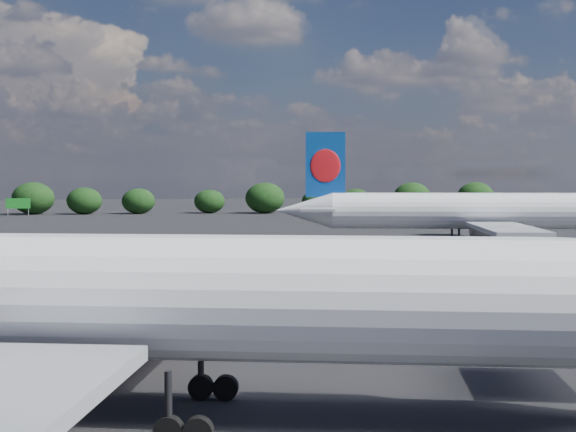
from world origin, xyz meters
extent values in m
plane|color=black|center=(0.00, 60.00, 0.00)|extent=(500.00, 500.00, 0.00)
cylinder|color=white|center=(6.26, -1.90, 5.36)|extent=(40.48, 17.36, 5.36)
cube|color=#ABADB3|center=(8.41, 12.04, 3.65)|extent=(13.10, 22.55, 0.59)
cylinder|color=red|center=(4.75, 7.57, 2.25)|extent=(5.98, 4.37, 2.90)
cube|color=#ABADB3|center=(4.75, 7.57, 3.00)|extent=(2.35, 1.02, 1.29)
cylinder|color=black|center=(7.34, -5.61, 1.61)|extent=(0.38, 0.38, 2.68)
cylinder|color=black|center=(7.34, -5.61, 0.59)|extent=(1.27, 0.81, 1.18)
cylinder|color=black|center=(8.47, -5.97, 0.59)|extent=(1.27, 0.81, 1.18)
cylinder|color=black|center=(9.27, 0.52, 1.61)|extent=(0.38, 0.38, 2.68)
cylinder|color=black|center=(9.27, 0.52, 0.59)|extent=(1.27, 0.81, 1.18)
cylinder|color=black|center=(10.40, 0.17, 0.59)|extent=(1.27, 0.81, 1.18)
cylinder|color=white|center=(56.22, 71.26, 5.27)|extent=(40.05, 15.48, 5.27)
cone|color=white|center=(32.80, 77.54, 5.27)|extent=(9.51, 7.28, 5.27)
cube|color=#0D4093|center=(35.86, 76.72, 12.02)|extent=(5.74, 2.01, 9.49)
ellipsoid|color=red|center=(35.78, 76.42, 11.83)|extent=(4.33, 1.35, 4.85)
ellipsoid|color=red|center=(35.94, 77.03, 11.83)|extent=(4.33, 1.35, 4.85)
cube|color=#ABADB3|center=(33.34, 71.40, 5.69)|extent=(6.22, 7.34, 0.32)
cube|color=#ABADB3|center=(36.34, 82.60, 5.69)|extent=(6.22, 7.34, 0.32)
cube|color=#ABADB3|center=(54.70, 57.48, 3.58)|extent=(12.08, 22.14, 0.58)
cube|color=#ABADB3|center=(61.81, 83.95, 3.58)|extent=(12.08, 22.14, 0.58)
cylinder|color=#ABADB3|center=(58.10, 62.02, 2.21)|extent=(5.83, 4.12, 2.85)
cube|color=#ABADB3|center=(58.10, 62.02, 2.95)|extent=(2.32, 0.91, 1.26)
cylinder|color=#ABADB3|center=(62.48, 78.31, 2.21)|extent=(5.83, 4.12, 2.85)
cube|color=#ABADB3|center=(62.48, 78.31, 2.95)|extent=(2.32, 0.91, 1.26)
cylinder|color=black|center=(53.36, 68.75, 1.58)|extent=(0.36, 0.36, 2.64)
cylinder|color=black|center=(53.36, 68.75, 0.58)|extent=(1.24, 0.76, 1.16)
cylinder|color=black|center=(52.24, 69.05, 0.58)|extent=(1.24, 0.76, 1.16)
cylinder|color=black|center=(55.00, 74.86, 1.58)|extent=(0.36, 0.36, 2.64)
cylinder|color=black|center=(55.00, 74.86, 0.58)|extent=(1.24, 0.76, 1.16)
cylinder|color=black|center=(53.88, 75.16, 0.58)|extent=(1.24, 0.76, 1.16)
cube|color=#16701E|center=(-18.00, 176.00, 3.20)|extent=(6.00, 0.30, 2.60)
cylinder|color=gray|center=(-20.50, 176.00, 1.00)|extent=(0.20, 0.20, 2.00)
cylinder|color=gray|center=(-15.50, 176.00, 1.00)|extent=(0.20, 0.20, 2.00)
cube|color=gold|center=(12.00, 182.00, 4.00)|extent=(5.00, 0.30, 3.00)
cylinder|color=gray|center=(12.00, 182.00, 1.25)|extent=(0.30, 0.30, 2.50)
ellipsoid|color=black|center=(-15.02, 183.86, 4.24)|extent=(11.03, 9.34, 8.49)
ellipsoid|color=black|center=(-1.85, 181.44, 3.55)|extent=(9.23, 7.81, 7.10)
ellipsoid|color=black|center=(12.20, 180.74, 3.40)|extent=(8.85, 7.49, 6.81)
ellipsoid|color=black|center=(31.17, 180.30, 3.22)|extent=(8.36, 7.08, 6.43)
ellipsoid|color=black|center=(45.75, 176.14, 4.16)|extent=(10.81, 9.15, 8.32)
ellipsoid|color=black|center=(60.85, 180.31, 2.97)|extent=(7.72, 6.53, 5.94)
ellipsoid|color=black|center=(72.90, 181.08, 3.25)|extent=(8.46, 7.15, 6.50)
ellipsoid|color=black|center=(88.51, 177.60, 4.13)|extent=(10.75, 9.09, 8.27)
ellipsoid|color=black|center=(107.67, 176.83, 4.16)|extent=(10.82, 9.15, 8.32)
camera|label=1|loc=(5.28, -36.71, 10.61)|focal=50.00mm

